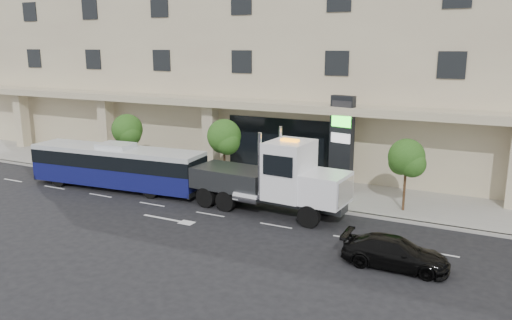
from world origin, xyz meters
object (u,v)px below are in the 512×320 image
at_px(city_bus, 117,166).
at_px(tow_truck, 274,179).
at_px(black_sedan, 395,253).
at_px(signage_pylon, 342,143).

bearing_deg(city_bus, tow_truck, -4.05).
height_order(city_bus, tow_truck, tow_truck).
xyz_separation_m(city_bus, black_sedan, (18.56, -3.98, -0.89)).
relative_size(city_bus, tow_truck, 1.17).
distance_m(tow_truck, black_sedan, 8.58).
height_order(black_sedan, signage_pylon, signage_pylon).
xyz_separation_m(tow_truck, black_sedan, (7.43, -4.09, -1.29)).
bearing_deg(signage_pylon, tow_truck, -98.97).
distance_m(city_bus, black_sedan, 19.00).
height_order(tow_truck, signage_pylon, signage_pylon).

